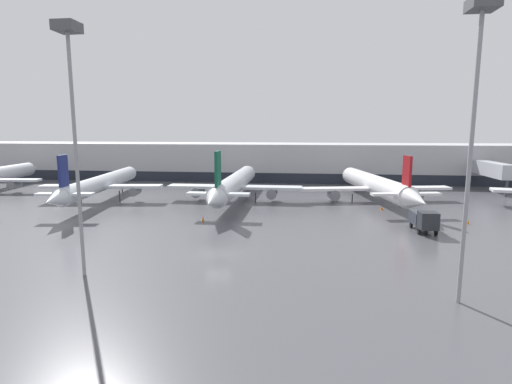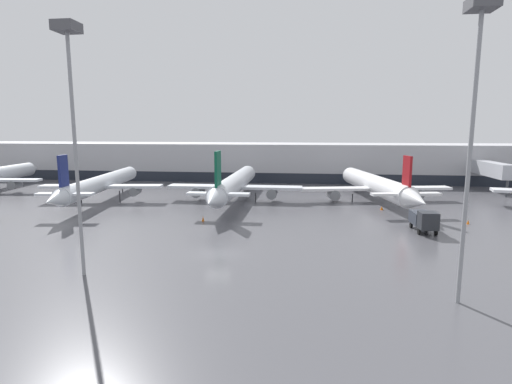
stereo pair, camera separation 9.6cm
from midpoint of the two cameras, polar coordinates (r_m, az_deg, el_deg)
The scene contains 11 objects.
ground_plane at distance 41.63m, azimuth -5.49°, elevation -8.68°, with size 320.00×320.00×0.00m, color #4C4C51.
terminal_building at distance 101.31m, azimuth 2.13°, elevation 4.40°, with size 160.00×30.54×9.00m.
parked_jet_0 at distance 74.16m, azimuth -21.27°, elevation 1.14°, with size 21.01×37.98×9.06m.
parked_jet_1 at distance 73.15m, azimuth 16.64°, elevation 0.94°, with size 26.74×36.49×8.81m.
parked_jet_4 at distance 70.07m, azimuth -3.11°, elevation 1.18°, with size 23.61×39.57×9.57m.
service_truck_1 at distance 53.67m, azimuth 22.83°, elevation -3.61°, with size 2.34×5.35×2.78m.
traffic_cone_1 at distance 65.93m, azimuth 17.47°, elevation -2.19°, with size 0.48×0.48×0.59m.
traffic_cone_2 at distance 55.70m, azimuth -7.62°, elevation -3.80°, with size 0.37×0.37×0.71m.
traffic_cone_3 at distance 60.67m, azimuth 27.99°, elevation -3.79°, with size 0.38×0.38×0.58m.
apron_light_mast_0 at distance 31.64m, azimuth 28.98°, elevation 14.68°, with size 1.80×1.80×21.12m.
apron_light_mast_1 at distance 36.71m, azimuth -24.99°, elevation 13.93°, with size 1.80×1.80×21.03m.
Camera 1 is at (8.63, -38.72, 12.62)m, focal length 28.00 mm.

